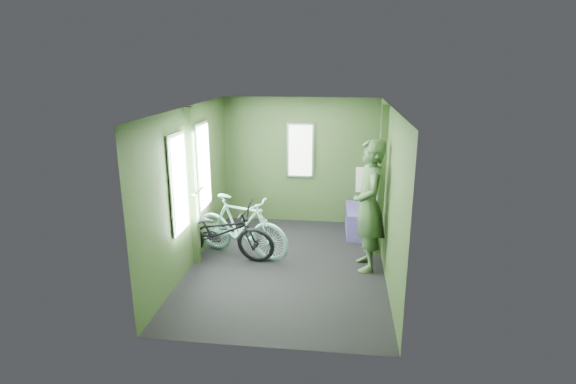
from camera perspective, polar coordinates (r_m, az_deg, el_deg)
name	(u,v)px	position (r m, az deg, el deg)	size (l,w,h in m)	color
room	(285,170)	(6.27, -0.40, 2.81)	(4.00, 4.02, 2.31)	black
bicycle_black	(221,259)	(6.99, -8.55, -8.38)	(0.60, 1.71, 0.90)	black
bicycle_mint	(242,256)	(7.06, -5.91, -8.05)	(0.46, 1.62, 0.98)	#87CFC1
passenger	(369,206)	(6.40, 10.23, -1.74)	(0.53, 0.73, 1.89)	#334F2B
waste_box	(372,226)	(7.27, 10.61, -4.23)	(0.23, 0.32, 0.77)	gray
bench_seat	(363,218)	(7.91, 9.48, -3.25)	(0.54, 0.94, 0.98)	navy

